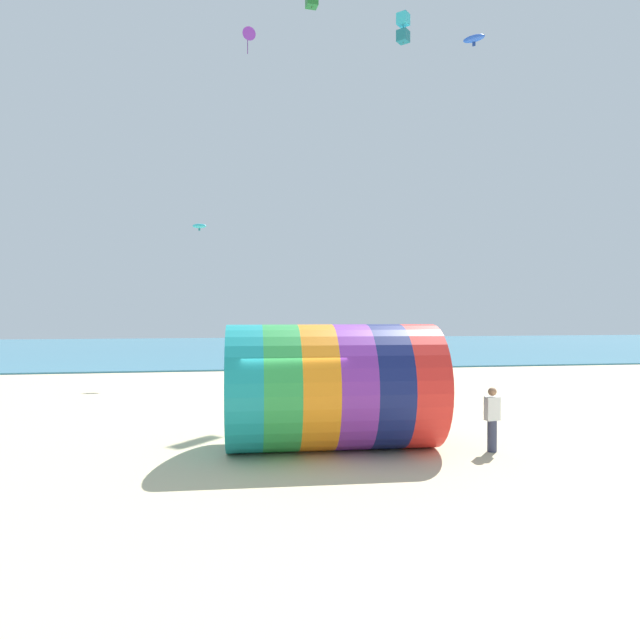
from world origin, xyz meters
TOP-DOWN VIEW (x-y plane):
  - ground_plane at (0.00, 0.00)m, footprint 120.00×120.00m
  - sea at (0.00, 39.93)m, footprint 120.00×40.00m
  - giant_inflatable_tube at (1.15, 0.21)m, footprint 5.57×3.41m
  - kite_handler at (5.13, -0.72)m, footprint 0.38×0.25m
  - kite_cyan_box at (7.08, 13.34)m, footprint 0.75×0.75m
  - kite_cyan_parafoil at (-3.14, 17.06)m, footprint 0.78×0.38m
  - kite_blue_parafoil at (10.70, 13.04)m, footprint 1.15×1.10m
  - kite_purple_delta at (-0.74, 10.23)m, footprint 0.68×0.73m

SIDE VIEW (x-z plane):
  - ground_plane at x=0.00m, z-range 0.00..0.00m
  - sea at x=0.00m, z-range 0.00..0.10m
  - kite_handler at x=5.13m, z-range 0.01..1.66m
  - giant_inflatable_tube at x=1.15m, z-range 0.00..3.25m
  - kite_cyan_parafoil at x=-3.14m, z-range 7.99..8.37m
  - kite_purple_delta at x=-0.74m, z-range 14.78..15.87m
  - kite_blue_parafoil at x=10.70m, z-range 17.06..17.66m
  - kite_cyan_box at x=7.08m, z-range 17.01..18.52m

